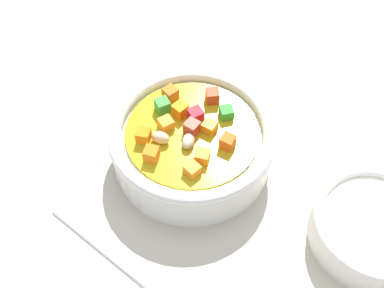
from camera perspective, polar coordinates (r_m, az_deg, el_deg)
ground_plane at (r=57.06cm, az=-0.00°, el=-2.20°), size 140.00×140.00×2.00cm
soup_bowl_main at (r=53.72cm, az=-0.02°, el=0.26°), size 17.99×17.99×6.42cm
side_bowl_small at (r=52.60cm, az=20.12°, el=-9.02°), size 12.38×12.38×3.96cm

